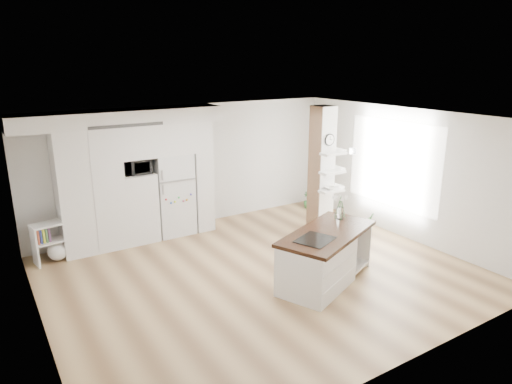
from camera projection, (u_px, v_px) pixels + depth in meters
floor at (262, 274)px, 8.00m from camera, size 7.00×6.00×0.01m
room at (262, 171)px, 7.49m from camera, size 7.04×6.04×2.72m
cabinet_wall at (127, 170)px, 9.01m from camera, size 4.00×0.71×2.70m
refrigerator at (173, 194)px, 9.67m from camera, size 0.78×0.69×1.75m
column at (327, 169)px, 9.76m from camera, size 0.69×0.90×2.70m
window at (393, 164)px, 9.61m from camera, size 0.00×2.40×2.40m
pendant_light at (335, 144)px, 8.40m from camera, size 0.12×0.12×0.10m
kitchen_island at (320, 260)px, 7.47m from camera, size 2.17×1.62×1.45m
bookshelf at (54, 244)px, 8.43m from camera, size 0.69×0.47×0.75m
floor_plant_a at (368, 223)px, 9.81m from camera, size 0.27×0.23×0.47m
floor_plant_b at (308, 200)px, 11.49m from camera, size 0.31×0.31×0.42m
microwave at (137, 167)px, 9.05m from camera, size 0.54×0.37×0.30m
shelf_plant at (331, 159)px, 9.98m from camera, size 0.27×0.23×0.30m
decor_bowl at (330, 188)px, 9.63m from camera, size 0.22×0.22×0.05m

